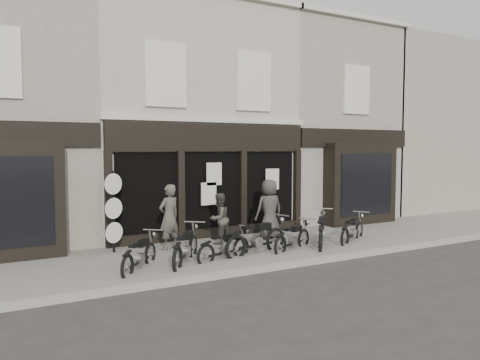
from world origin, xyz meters
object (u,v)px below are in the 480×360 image
motorcycle_5 (322,234)px  man_right (269,209)px  motorcycle_3 (257,241)px  man_left (169,217)px  man_centre (219,218)px  motorcycle_2 (225,249)px  motorcycle_6 (352,232)px  motorcycle_0 (140,258)px  motorcycle_4 (293,240)px  motorcycle_1 (186,250)px  advert_sign_post (114,215)px

motorcycle_5 → man_right: (-0.93, 1.57, 0.65)m
motorcycle_3 → man_left: man_left is taller
man_centre → man_right: (1.81, -0.07, 0.19)m
motorcycle_2 → motorcycle_6: motorcycle_6 is taller
motorcycle_0 → man_left: bearing=0.9°
motorcycle_4 → man_centre: man_centre is taller
motorcycle_0 → man_centre: man_centre is taller
motorcycle_2 → motorcycle_3: size_ratio=0.81×
motorcycle_1 → motorcycle_5: motorcycle_5 is taller
motorcycle_2 → advert_sign_post: bearing=122.5°
man_centre → man_right: man_right is taller
motorcycle_3 → man_left: (-2.05, 1.62, 0.64)m
motorcycle_1 → motorcycle_2: bearing=-59.2°
motorcycle_6 → man_right: 2.79m
motorcycle_0 → motorcycle_2: bearing=-51.3°
motorcycle_1 → advert_sign_post: 2.57m
motorcycle_4 → advert_sign_post: bearing=132.3°
motorcycle_5 → motorcycle_6: size_ratio=1.05×
motorcycle_2 → man_centre: man_centre is taller
man_right → motorcycle_3: bearing=49.0°
motorcycle_2 → motorcycle_1: bearing=156.4°
man_left → man_right: man_right is taller
motorcycle_0 → motorcycle_6: bearing=-48.9°
motorcycle_3 → motorcycle_5: 2.34m
motorcycle_6 → motorcycle_0: bearing=151.3°
motorcycle_0 → man_right: bearing=-30.7°
motorcycle_4 → motorcycle_5: bearing=-19.8°
man_right → motorcycle_4: bearing=83.4°
man_centre → man_left: bearing=-23.4°
motorcycle_4 → man_right: bearing=58.3°
motorcycle_4 → motorcycle_3: bearing=151.5°
motorcycle_5 → man_left: man_left is taller
man_centre → advert_sign_post: advert_sign_post is taller
motorcycle_4 → man_left: (-3.24, 1.71, 0.71)m
motorcycle_5 → advert_sign_post: (-5.92, 2.01, 0.75)m
motorcycle_5 → advert_sign_post: size_ratio=0.79×
motorcycle_1 → motorcycle_5: (4.54, 0.01, 0.03)m
motorcycle_3 → man_centre: bearing=89.4°
man_left → man_centre: (1.65, 0.01, -0.17)m
motorcycle_3 → man_left: bearing=127.3°
motorcycle_2 → man_left: man_left is taller
motorcycle_6 → man_right: size_ratio=0.94×
motorcycle_0 → motorcycle_5: (5.80, 0.06, 0.07)m
motorcycle_2 → motorcycle_0: bearing=161.6°
motorcycle_0 → motorcycle_5: size_ratio=0.84×
motorcycle_0 → motorcycle_5: motorcycle_5 is taller
motorcycle_4 → man_centre: (-1.59, 1.72, 0.54)m
motorcycle_1 → man_right: (3.61, 1.57, 0.68)m
motorcycle_1 → man_right: bearing=-28.3°
motorcycle_3 → motorcycle_5: size_ratio=1.18×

